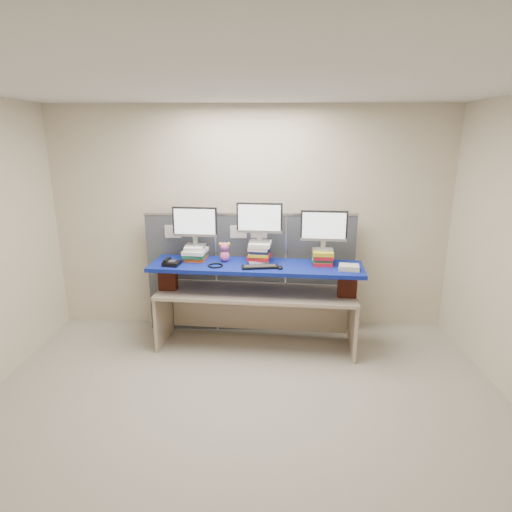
{
  "coord_description": "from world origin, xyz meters",
  "views": [
    {
      "loc": [
        0.18,
        -3.33,
        2.41
      ],
      "look_at": [
        0.07,
        1.31,
        1.12
      ],
      "focal_mm": 30.0,
      "sensor_mm": 36.0,
      "label": 1
    }
  ],
  "objects_px": {
    "monitor_left": "(195,224)",
    "keyboard": "(260,267)",
    "blue_board": "(256,266)",
    "desk": "(256,303)",
    "desk_phone": "(171,263)",
    "monitor_right": "(324,228)",
    "monitor_center": "(259,220)"
  },
  "relations": [
    {
      "from": "keyboard",
      "to": "blue_board",
      "type": "bearing_deg",
      "value": 103.02
    },
    {
      "from": "monitor_left",
      "to": "monitor_center",
      "type": "distance_m",
      "value": 0.75
    },
    {
      "from": "blue_board",
      "to": "desk_phone",
      "type": "height_order",
      "value": "desk_phone"
    },
    {
      "from": "monitor_left",
      "to": "desk_phone",
      "type": "height_order",
      "value": "monitor_left"
    },
    {
      "from": "desk",
      "to": "blue_board",
      "type": "bearing_deg",
      "value": 5.11
    },
    {
      "from": "desk",
      "to": "monitor_left",
      "type": "distance_m",
      "value": 1.15
    },
    {
      "from": "desk_phone",
      "to": "keyboard",
      "type": "bearing_deg",
      "value": 4.11
    },
    {
      "from": "desk",
      "to": "monitor_center",
      "type": "xyz_separation_m",
      "value": [
        0.04,
        0.12,
        0.95
      ]
    },
    {
      "from": "desk",
      "to": "monitor_right",
      "type": "height_order",
      "value": "monitor_right"
    },
    {
      "from": "desk",
      "to": "monitor_right",
      "type": "bearing_deg",
      "value": 9.0
    },
    {
      "from": "blue_board",
      "to": "monitor_center",
      "type": "distance_m",
      "value": 0.53
    },
    {
      "from": "monitor_center",
      "to": "monitor_right",
      "type": "xyz_separation_m",
      "value": [
        0.72,
        -0.06,
        -0.07
      ]
    },
    {
      "from": "desk",
      "to": "monitor_center",
      "type": "distance_m",
      "value": 0.96
    },
    {
      "from": "desk_phone",
      "to": "monitor_right",
      "type": "bearing_deg",
      "value": 11.88
    },
    {
      "from": "keyboard",
      "to": "desk_phone",
      "type": "height_order",
      "value": "desk_phone"
    },
    {
      "from": "monitor_left",
      "to": "monitor_right",
      "type": "bearing_deg",
      "value": -0.0
    },
    {
      "from": "keyboard",
      "to": "monitor_center",
      "type": "bearing_deg",
      "value": 85.38
    },
    {
      "from": "monitor_center",
      "to": "monitor_right",
      "type": "relative_size",
      "value": 1.0
    },
    {
      "from": "monitor_center",
      "to": "monitor_left",
      "type": "bearing_deg",
      "value": 180.0
    },
    {
      "from": "desk",
      "to": "desk_phone",
      "type": "relative_size",
      "value": 11.71
    },
    {
      "from": "monitor_right",
      "to": "desk_phone",
      "type": "height_order",
      "value": "monitor_right"
    },
    {
      "from": "blue_board",
      "to": "monitor_center",
      "type": "xyz_separation_m",
      "value": [
        0.04,
        0.12,
        0.51
      ]
    },
    {
      "from": "monitor_right",
      "to": "keyboard",
      "type": "bearing_deg",
      "value": -160.64
    },
    {
      "from": "desk",
      "to": "monitor_right",
      "type": "relative_size",
      "value": 4.48
    },
    {
      "from": "monitor_left",
      "to": "keyboard",
      "type": "relative_size",
      "value": 1.24
    },
    {
      "from": "blue_board",
      "to": "keyboard",
      "type": "relative_size",
      "value": 5.75
    },
    {
      "from": "desk",
      "to": "monitor_center",
      "type": "height_order",
      "value": "monitor_center"
    },
    {
      "from": "desk",
      "to": "monitor_left",
      "type": "bearing_deg",
      "value": 170.67
    },
    {
      "from": "monitor_left",
      "to": "keyboard",
      "type": "distance_m",
      "value": 0.92
    },
    {
      "from": "monitor_left",
      "to": "desk",
      "type": "bearing_deg",
      "value": -9.33
    },
    {
      "from": "monitor_center",
      "to": "desk_phone",
      "type": "bearing_deg",
      "value": -165.2
    },
    {
      "from": "desk",
      "to": "keyboard",
      "type": "relative_size",
      "value": 5.56
    }
  ]
}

